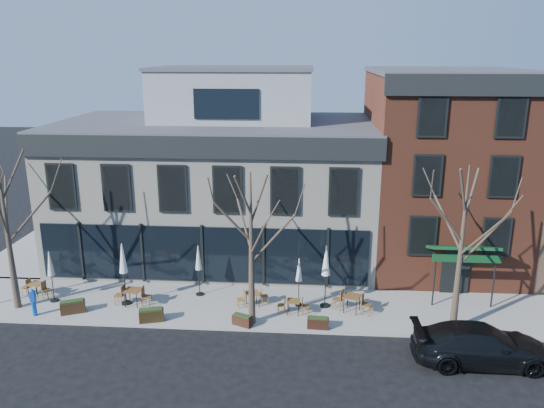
# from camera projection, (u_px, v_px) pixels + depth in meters

# --- Properties ---
(ground) EXTENTS (120.00, 120.00, 0.00)m
(ground) POSITION_uv_depth(u_px,v_px,m) (204.00, 287.00, 28.23)
(ground) COLOR black
(ground) RESTS_ON ground
(sidewalk_front) EXTENTS (33.50, 4.70, 0.15)m
(sidewalk_front) POSITION_uv_depth(u_px,v_px,m) (261.00, 306.00, 25.93)
(sidewalk_front) COLOR gray
(sidewalk_front) RESTS_ON ground
(sidewalk_side) EXTENTS (4.50, 12.00, 0.15)m
(sidewalk_side) POSITION_uv_depth(u_px,v_px,m) (52.00, 242.00, 34.74)
(sidewalk_side) COLOR gray
(sidewalk_side) RESTS_ON ground
(corner_building) EXTENTS (18.39, 10.39, 11.10)m
(corner_building) POSITION_uv_depth(u_px,v_px,m) (219.00, 179.00, 31.78)
(corner_building) COLOR beige
(corner_building) RESTS_ON ground
(red_brick_building) EXTENTS (8.20, 11.78, 11.18)m
(red_brick_building) POSITION_uv_depth(u_px,v_px,m) (440.00, 168.00, 30.56)
(red_brick_building) COLOR brown
(red_brick_building) RESTS_ON ground
(tree_corner) EXTENTS (3.93, 3.98, 7.92)m
(tree_corner) POSITION_uv_depth(u_px,v_px,m) (7.00, 227.00, 24.57)
(tree_corner) COLOR #382B21
(tree_corner) RESTS_ON sidewalk_front
(tree_mid) EXTENTS (3.50, 3.55, 7.04)m
(tree_mid) POSITION_uv_depth(u_px,v_px,m) (251.00, 248.00, 23.24)
(tree_mid) COLOR #382B21
(tree_mid) RESTS_ON sidewalk_front
(tree_right) EXTENTS (3.72, 3.77, 7.48)m
(tree_right) POSITION_uv_depth(u_px,v_px,m) (461.00, 248.00, 22.55)
(tree_right) COLOR #382B21
(tree_right) RESTS_ON sidewalk_front
(parked_sedan) EXTENTS (5.50, 2.30, 1.59)m
(parked_sedan) POSITION_uv_depth(u_px,v_px,m) (481.00, 345.00, 21.16)
(parked_sedan) COLOR black
(parked_sedan) RESTS_ON ground
(call_box) EXTENTS (0.27, 0.27, 1.37)m
(call_box) POSITION_uv_depth(u_px,v_px,m) (33.00, 301.00, 24.69)
(call_box) COLOR #0D49B5
(call_box) RESTS_ON sidewalk_front
(cafe_set_0) EXTENTS (1.73, 0.80, 0.89)m
(cafe_set_0) POSITION_uv_depth(u_px,v_px,m) (36.00, 288.00, 26.69)
(cafe_set_0) COLOR brown
(cafe_set_0) RESTS_ON sidewalk_front
(cafe_set_2) EXTENTS (1.89, 0.79, 0.98)m
(cafe_set_2) POSITION_uv_depth(u_px,v_px,m) (133.00, 295.00, 25.78)
(cafe_set_2) COLOR brown
(cafe_set_2) RESTS_ON sidewalk_front
(cafe_set_3) EXTENTS (1.62, 0.93, 0.83)m
(cafe_set_3) POSITION_uv_depth(u_px,v_px,m) (253.00, 297.00, 25.75)
(cafe_set_3) COLOR brown
(cafe_set_3) RESTS_ON sidewalk_front
(cafe_set_4) EXTENTS (1.56, 0.66, 0.81)m
(cafe_set_4) POSITION_uv_depth(u_px,v_px,m) (293.00, 305.00, 24.96)
(cafe_set_4) COLOR brown
(cafe_set_4) RESTS_ON sidewalk_front
(cafe_set_5) EXTENTS (1.93, 1.11, 0.99)m
(cafe_set_5) POSITION_uv_depth(u_px,v_px,m) (352.00, 301.00, 25.14)
(cafe_set_5) COLOR brown
(cafe_set_5) RESTS_ON sidewalk_front
(umbrella_0) EXTENTS (0.42, 0.42, 2.62)m
(umbrella_0) POSITION_uv_depth(u_px,v_px,m) (50.00, 266.00, 25.81)
(umbrella_0) COLOR black
(umbrella_0) RESTS_ON sidewalk_front
(umbrella_1) EXTENTS (0.50, 0.50, 3.13)m
(umbrella_1) POSITION_uv_depth(u_px,v_px,m) (123.00, 262.00, 25.45)
(umbrella_1) COLOR black
(umbrella_1) RESTS_ON sidewalk_front
(umbrella_2) EXTENTS (0.42, 0.42, 2.65)m
(umbrella_2) POSITION_uv_depth(u_px,v_px,m) (198.00, 260.00, 26.50)
(umbrella_2) COLOR black
(umbrella_2) RESTS_ON sidewalk_front
(umbrella_3) EXTENTS (0.39, 0.39, 2.44)m
(umbrella_3) POSITION_uv_depth(u_px,v_px,m) (299.00, 272.00, 25.45)
(umbrella_3) COLOR black
(umbrella_3) RESTS_ON sidewalk_front
(umbrella_4) EXTENTS (0.50, 0.50, 3.13)m
(umbrella_4) POSITION_uv_depth(u_px,v_px,m) (326.00, 264.00, 25.19)
(umbrella_4) COLOR black
(umbrella_4) RESTS_ON sidewalk_front
(planter_0) EXTENTS (1.21, 0.86, 0.63)m
(planter_0) POSITION_uv_depth(u_px,v_px,m) (73.00, 307.00, 25.07)
(planter_0) COLOR #322010
(planter_0) RESTS_ON sidewalk_front
(planter_1) EXTENTS (1.19, 0.73, 0.62)m
(planter_1) POSITION_uv_depth(u_px,v_px,m) (151.00, 315.00, 24.29)
(planter_1) COLOR black
(planter_1) RESTS_ON sidewalk_front
(planter_2) EXTENTS (0.98, 0.72, 0.51)m
(planter_2) POSITION_uv_depth(u_px,v_px,m) (242.00, 320.00, 23.93)
(planter_2) COLOR #321A10
(planter_2) RESTS_ON sidewalk_front
(planter_3) EXTENTS (0.97, 0.44, 0.53)m
(planter_3) POSITION_uv_depth(u_px,v_px,m) (318.00, 323.00, 23.68)
(planter_3) COLOR black
(planter_3) RESTS_ON sidewalk_front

